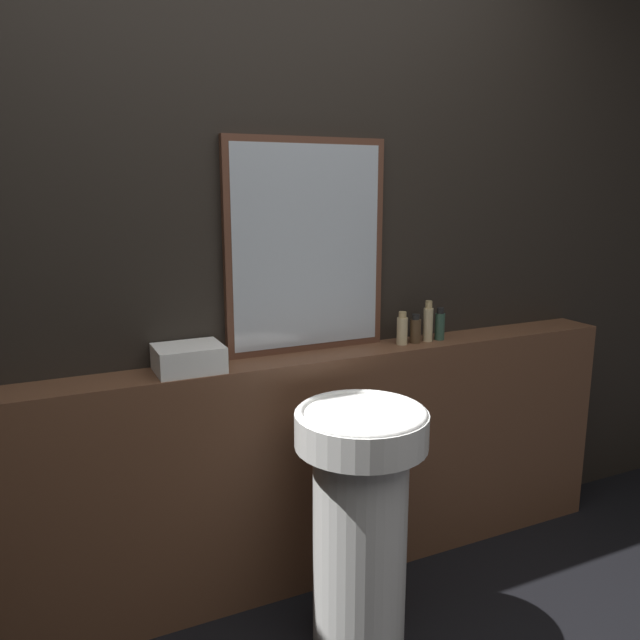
{
  "coord_description": "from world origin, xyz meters",
  "views": [
    {
      "loc": [
        -0.83,
        -0.69,
        1.53
      ],
      "look_at": [
        0.08,
        1.25,
        1.07
      ],
      "focal_mm": 35.0,
      "sensor_mm": 36.0,
      "label": 1
    }
  ],
  "objects_px": {
    "towel_stack": "(189,358)",
    "conditioner_bottle": "(415,330)",
    "pedestal_sink": "(360,516)",
    "body_wash_bottle": "(440,325)",
    "lotion_bottle": "(428,323)",
    "mirror": "(307,247)",
    "shampoo_bottle": "(402,329)"
  },
  "relations": [
    {
      "from": "towel_stack",
      "to": "conditioner_bottle",
      "type": "distance_m",
      "value": 0.92
    },
    {
      "from": "towel_stack",
      "to": "conditioner_bottle",
      "type": "xyz_separation_m",
      "value": [
        0.92,
        0.0,
        0.01
      ]
    },
    {
      "from": "pedestal_sink",
      "to": "body_wash_bottle",
      "type": "xyz_separation_m",
      "value": [
        0.59,
        0.41,
        0.5
      ]
    },
    {
      "from": "towel_stack",
      "to": "lotion_bottle",
      "type": "bearing_deg",
      "value": 0.0
    },
    {
      "from": "pedestal_sink",
      "to": "lotion_bottle",
      "type": "height_order",
      "value": "lotion_bottle"
    },
    {
      "from": "conditioner_bottle",
      "to": "lotion_bottle",
      "type": "relative_size",
      "value": 0.7
    },
    {
      "from": "lotion_bottle",
      "to": "body_wash_bottle",
      "type": "height_order",
      "value": "lotion_bottle"
    },
    {
      "from": "mirror",
      "to": "shampoo_bottle",
      "type": "height_order",
      "value": "mirror"
    },
    {
      "from": "conditioner_bottle",
      "to": "shampoo_bottle",
      "type": "bearing_deg",
      "value": 180.0
    },
    {
      "from": "mirror",
      "to": "towel_stack",
      "type": "xyz_separation_m",
      "value": [
        -0.48,
        -0.08,
        -0.35
      ]
    },
    {
      "from": "towel_stack",
      "to": "lotion_bottle",
      "type": "height_order",
      "value": "lotion_bottle"
    },
    {
      "from": "mirror",
      "to": "lotion_bottle",
      "type": "relative_size",
      "value": 4.76
    },
    {
      "from": "towel_stack",
      "to": "shampoo_bottle",
      "type": "distance_m",
      "value": 0.85
    },
    {
      "from": "conditioner_bottle",
      "to": "pedestal_sink",
      "type": "bearing_deg",
      "value": -139.02
    },
    {
      "from": "conditioner_bottle",
      "to": "body_wash_bottle",
      "type": "height_order",
      "value": "body_wash_bottle"
    },
    {
      "from": "mirror",
      "to": "shampoo_bottle",
      "type": "bearing_deg",
      "value": -11.75
    },
    {
      "from": "mirror",
      "to": "towel_stack",
      "type": "relative_size",
      "value": 3.51
    },
    {
      "from": "towel_stack",
      "to": "body_wash_bottle",
      "type": "bearing_deg",
      "value": 0.0
    },
    {
      "from": "towel_stack",
      "to": "body_wash_bottle",
      "type": "distance_m",
      "value": 1.04
    },
    {
      "from": "conditioner_bottle",
      "to": "lotion_bottle",
      "type": "bearing_deg",
      "value": 0.0
    },
    {
      "from": "pedestal_sink",
      "to": "mirror",
      "type": "distance_m",
      "value": 0.97
    },
    {
      "from": "lotion_bottle",
      "to": "shampoo_bottle",
      "type": "bearing_deg",
      "value": 180.0
    },
    {
      "from": "pedestal_sink",
      "to": "body_wash_bottle",
      "type": "relative_size",
      "value": 6.31
    },
    {
      "from": "towel_stack",
      "to": "pedestal_sink",
      "type": "bearing_deg",
      "value": -42.33
    },
    {
      "from": "mirror",
      "to": "lotion_bottle",
      "type": "xyz_separation_m",
      "value": [
        0.5,
        -0.08,
        -0.32
      ]
    },
    {
      "from": "shampoo_bottle",
      "to": "body_wash_bottle",
      "type": "xyz_separation_m",
      "value": [
        0.18,
        0.0,
        0.0
      ]
    },
    {
      "from": "mirror",
      "to": "shampoo_bottle",
      "type": "distance_m",
      "value": 0.51
    },
    {
      "from": "pedestal_sink",
      "to": "mirror",
      "type": "height_order",
      "value": "mirror"
    },
    {
      "from": "shampoo_bottle",
      "to": "body_wash_bottle",
      "type": "relative_size",
      "value": 0.99
    },
    {
      "from": "towel_stack",
      "to": "body_wash_bottle",
      "type": "height_order",
      "value": "body_wash_bottle"
    },
    {
      "from": "pedestal_sink",
      "to": "lotion_bottle",
      "type": "bearing_deg",
      "value": 37.59
    },
    {
      "from": "pedestal_sink",
      "to": "shampoo_bottle",
      "type": "distance_m",
      "value": 0.77
    }
  ]
}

